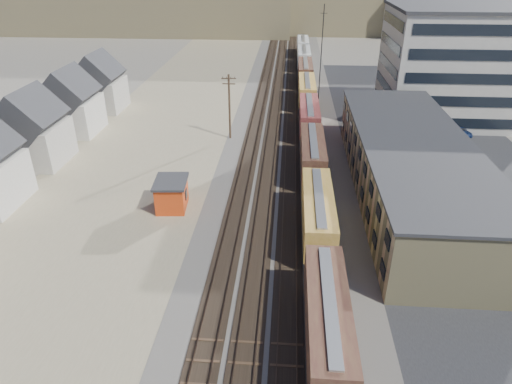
# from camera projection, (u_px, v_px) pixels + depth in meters

# --- Properties ---
(ground) EXTENTS (300.00, 300.00, 0.00)m
(ground) POSITION_uv_depth(u_px,v_px,m) (274.00, 345.00, 34.11)
(ground) COLOR #6B6356
(ground) RESTS_ON ground
(ballast_bed) EXTENTS (18.00, 200.00, 0.06)m
(ballast_bed) POSITION_uv_depth(u_px,v_px,m) (285.00, 122.00, 78.13)
(ballast_bed) COLOR #4C4742
(ballast_bed) RESTS_ON ground
(dirt_yard) EXTENTS (24.00, 180.00, 0.03)m
(dirt_yard) POSITION_uv_depth(u_px,v_px,m) (155.00, 141.00, 70.64)
(dirt_yard) COLOR gray
(dirt_yard) RESTS_ON ground
(asphalt_lot) EXTENTS (26.00, 120.00, 0.04)m
(asphalt_lot) POSITION_uv_depth(u_px,v_px,m) (441.00, 162.00, 63.48)
(asphalt_lot) COLOR #232326
(asphalt_lot) RESTS_ON ground
(rail_tracks) EXTENTS (11.40, 200.00, 0.24)m
(rail_tracks) POSITION_uv_depth(u_px,v_px,m) (282.00, 122.00, 78.12)
(rail_tracks) COLOR black
(rail_tracks) RESTS_ON ground
(freight_train) EXTENTS (3.00, 119.74, 4.46)m
(freight_train) POSITION_uv_depth(u_px,v_px,m) (308.00, 102.00, 79.40)
(freight_train) COLOR black
(freight_train) RESTS_ON ground
(warehouse) EXTENTS (12.40, 40.40, 7.25)m
(warehouse) POSITION_uv_depth(u_px,v_px,m) (410.00, 167.00, 53.43)
(warehouse) COLOR tan
(warehouse) RESTS_ON ground
(office_tower) EXTENTS (22.60, 18.60, 18.45)m
(office_tower) POSITION_uv_depth(u_px,v_px,m) (454.00, 64.00, 76.33)
(office_tower) COLOR #9E998E
(office_tower) RESTS_ON ground
(utility_pole_north) EXTENTS (2.20, 0.32, 10.00)m
(utility_pole_north) POSITION_uv_depth(u_px,v_px,m) (229.00, 105.00, 69.17)
(utility_pole_north) COLOR #382619
(utility_pole_north) RESTS_ON ground
(radio_mast) EXTENTS (1.20, 0.16, 18.00)m
(radio_mast) POSITION_uv_depth(u_px,v_px,m) (321.00, 57.00, 82.28)
(radio_mast) COLOR black
(radio_mast) RESTS_ON ground
(townhouse_row) EXTENTS (8.15, 68.16, 10.47)m
(townhouse_row) POSITION_uv_depth(u_px,v_px,m) (8.00, 150.00, 56.32)
(townhouse_row) COLOR #B7B2A8
(townhouse_row) RESTS_ON ground
(maintenance_shed) EXTENTS (3.98, 4.94, 3.41)m
(maintenance_shed) POSITION_uv_depth(u_px,v_px,m) (172.00, 194.00, 51.59)
(maintenance_shed) COLOR red
(maintenance_shed) RESTS_ON ground
(parked_car_blue) EXTENTS (3.44, 5.31, 1.36)m
(parked_car_blue) POSITION_uv_depth(u_px,v_px,m) (460.00, 131.00, 72.38)
(parked_car_blue) COLOR navy
(parked_car_blue) RESTS_ON ground
(parked_car_far) EXTENTS (2.54, 4.31, 1.38)m
(parked_car_far) POSITION_uv_depth(u_px,v_px,m) (433.00, 107.00, 83.82)
(parked_car_far) COLOR silver
(parked_car_far) RESTS_ON ground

